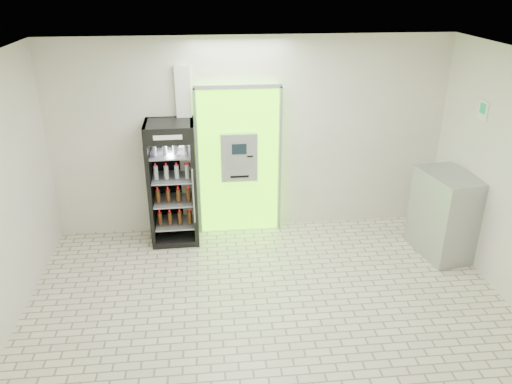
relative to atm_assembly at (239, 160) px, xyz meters
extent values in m
plane|color=beige|center=(0.20, -2.41, -1.17)|extent=(6.00, 6.00, 0.00)
plane|color=silver|center=(0.20, 0.09, 0.33)|extent=(6.00, 0.00, 6.00)
plane|color=white|center=(0.20, -2.41, 1.83)|extent=(6.00, 6.00, 0.00)
cube|color=#62F20A|center=(0.00, 0.02, -0.02)|extent=(1.20, 0.12, 2.30)
cube|color=gray|center=(0.00, -0.05, 1.13)|extent=(1.28, 0.04, 0.06)
cube|color=gray|center=(-0.63, -0.05, -0.02)|extent=(0.04, 0.04, 2.30)
cube|color=gray|center=(0.63, -0.05, -0.02)|extent=(0.04, 0.04, 2.30)
cube|color=black|center=(0.10, -0.04, -0.67)|extent=(0.62, 0.01, 0.67)
cube|color=black|center=(-0.34, -0.04, 0.81)|extent=(0.22, 0.01, 0.18)
cube|color=#979A9E|center=(0.00, -0.09, 0.08)|extent=(0.55, 0.12, 0.75)
cube|color=black|center=(0.00, -0.16, 0.23)|extent=(0.22, 0.01, 0.16)
cube|color=gray|center=(0.00, -0.16, -0.05)|extent=(0.16, 0.01, 0.12)
cube|color=black|center=(0.16, -0.16, 0.11)|extent=(0.09, 0.01, 0.02)
cube|color=black|center=(0.00, -0.16, -0.21)|extent=(0.28, 0.01, 0.03)
cube|color=silver|center=(-0.78, 0.04, 0.13)|extent=(0.22, 0.10, 2.60)
cube|color=#193FB2|center=(-0.78, -0.02, 0.48)|extent=(0.09, 0.01, 0.06)
cube|color=red|center=(-0.78, -0.02, 0.35)|extent=(0.09, 0.01, 0.06)
cube|color=yellow|center=(-0.78, -0.02, 0.22)|extent=(0.09, 0.01, 0.06)
cube|color=orange|center=(-0.78, -0.02, 0.09)|extent=(0.09, 0.01, 0.06)
cube|color=red|center=(-0.78, -0.02, -0.04)|extent=(0.09, 0.01, 0.06)
cube|color=black|center=(-1.00, -0.24, -0.24)|extent=(0.71, 0.65, 1.86)
cube|color=black|center=(-1.00, 0.05, -0.24)|extent=(0.70, 0.06, 1.86)
cube|color=#AE0914|center=(-1.00, -0.55, 0.57)|extent=(0.68, 0.02, 0.22)
cube|color=white|center=(-1.00, -0.56, 0.57)|extent=(0.39, 0.01, 0.07)
cube|color=black|center=(-1.00, -0.24, -1.12)|extent=(0.71, 0.65, 0.09)
cylinder|color=gray|center=(-0.70, -0.58, -0.31)|extent=(0.02, 0.02, 0.84)
cube|color=gray|center=(-1.00, -0.24, -0.89)|extent=(0.59, 0.55, 0.02)
cube|color=gray|center=(-1.00, -0.24, -0.52)|extent=(0.59, 0.55, 0.02)
cube|color=gray|center=(-1.00, -0.24, -0.15)|extent=(0.59, 0.55, 0.02)
cube|color=gray|center=(-1.00, -0.24, 0.23)|extent=(0.59, 0.55, 0.02)
cube|color=#979A9E|center=(2.88, -1.06, -0.55)|extent=(0.76, 1.01, 1.23)
cube|color=gray|center=(2.57, -1.06, -0.49)|extent=(0.15, 0.90, 0.01)
cube|color=white|center=(3.19, -1.01, 0.95)|extent=(0.02, 0.22, 0.26)
cube|color=#0C8D46|center=(3.18, -1.01, 0.98)|extent=(0.00, 0.14, 0.14)
camera|label=1|loc=(-0.47, -7.13, 2.65)|focal=35.00mm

